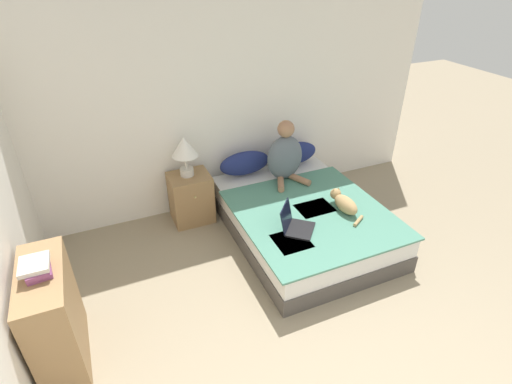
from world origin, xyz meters
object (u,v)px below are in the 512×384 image
at_px(bed, 303,220).
at_px(bookshelf, 55,318).
at_px(person_sitting, 285,156).
at_px(laptop_open, 295,225).
at_px(pillow_far, 293,154).
at_px(nightstand, 191,198).
at_px(pillow_near, 245,163).
at_px(cat_tabby, 344,203).
at_px(book_stack_top, 36,268).
at_px(table_lamp, 185,149).

xyz_separation_m(bed, bookshelf, (-2.35, -0.61, 0.22)).
relative_size(person_sitting, laptop_open, 1.71).
distance_m(pillow_far, nightstand, 1.33).
height_order(bed, pillow_near, pillow_near).
xyz_separation_m(cat_tabby, bookshelf, (-2.65, -0.35, -0.06)).
height_order(pillow_near, book_stack_top, book_stack_top).
distance_m(pillow_near, cat_tabby, 1.25).
distance_m(pillow_near, book_stack_top, 2.51).
height_order(laptop_open, table_lamp, table_lamp).
relative_size(pillow_far, table_lamp, 1.35).
bearing_deg(person_sitting, pillow_far, 46.64).
relative_size(person_sitting, nightstand, 1.24).
bearing_deg(pillow_far, nightstand, -177.10).
xyz_separation_m(table_lamp, book_stack_top, (-1.34, -1.40, 0.02)).
bearing_deg(laptop_open, nightstand, 73.24).
height_order(bed, pillow_far, pillow_far).
bearing_deg(bookshelf, book_stack_top, -62.28).
distance_m(bookshelf, book_stack_top, 0.47).
bearing_deg(book_stack_top, cat_tabby, 7.75).
relative_size(pillow_near, book_stack_top, 2.50).
bearing_deg(bookshelf, pillow_far, 28.35).
distance_m(bed, pillow_far, 0.95).
distance_m(pillow_far, person_sitting, 0.40).
height_order(person_sitting, laptop_open, person_sitting).
height_order(pillow_near, person_sitting, person_sitting).
relative_size(pillow_far, bookshelf, 0.72).
xyz_separation_m(bookshelf, book_stack_top, (0.00, -0.01, 0.47)).
height_order(bed, table_lamp, table_lamp).
relative_size(pillow_far, nightstand, 1.08).
xyz_separation_m(pillow_near, person_sitting, (0.37, -0.27, 0.14)).
distance_m(cat_tabby, nightstand, 1.66).
height_order(table_lamp, book_stack_top, table_lamp).
distance_m(bed, cat_tabby, 0.49).
distance_m(bed, bookshelf, 2.43).
xyz_separation_m(cat_tabby, book_stack_top, (-2.65, -0.36, 0.41)).
distance_m(pillow_far, bookshelf, 3.03).
bearing_deg(cat_tabby, bed, 49.28).
relative_size(cat_tabby, table_lamp, 1.14).
bearing_deg(bookshelf, cat_tabby, 7.62).
xyz_separation_m(bed, person_sitting, (0.06, 0.55, 0.48)).
bearing_deg(bookshelf, pillow_near, 35.26).
bearing_deg(cat_tabby, pillow_far, -1.67).
bearing_deg(person_sitting, bed, -95.91).
relative_size(cat_tabby, bookshelf, 0.61).
bearing_deg(cat_tabby, book_stack_top, 96.40).
distance_m(laptop_open, table_lamp, 1.40).
relative_size(person_sitting, book_stack_top, 2.89).
bearing_deg(pillow_far, table_lamp, -177.99).
bearing_deg(bed, bookshelf, -165.45).
relative_size(bed, person_sitting, 2.75).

